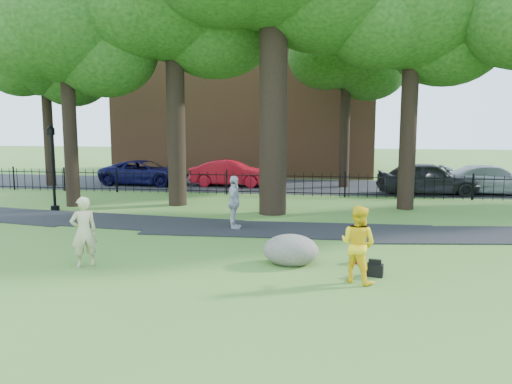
% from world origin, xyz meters
% --- Properties ---
extents(ground, '(120.00, 120.00, 0.00)m').
position_xyz_m(ground, '(0.00, 0.00, 0.00)').
color(ground, '#457027').
rests_on(ground, ground).
extents(footpath, '(36.07, 3.85, 0.03)m').
position_xyz_m(footpath, '(1.00, 3.90, 0.00)').
color(footpath, black).
rests_on(footpath, ground).
extents(street, '(80.00, 7.00, 0.02)m').
position_xyz_m(street, '(0.00, 16.00, 0.00)').
color(street, black).
rests_on(street, ground).
extents(iron_fence, '(44.00, 0.04, 1.20)m').
position_xyz_m(iron_fence, '(0.00, 12.00, 0.60)').
color(iron_fence, black).
rests_on(iron_fence, ground).
extents(brick_building, '(18.00, 8.00, 12.00)m').
position_xyz_m(brick_building, '(-4.00, 24.00, 6.00)').
color(brick_building, brown).
rests_on(brick_building, ground).
extents(tree_row, '(26.82, 7.96, 12.42)m').
position_xyz_m(tree_row, '(0.52, 8.40, 8.15)').
color(tree_row, black).
rests_on(tree_row, ground).
extents(woman, '(0.79, 0.76, 1.82)m').
position_xyz_m(woman, '(-3.87, -1.24, 0.91)').
color(woman, '#C2B685').
rests_on(woman, ground).
extents(man, '(1.10, 1.04, 1.80)m').
position_xyz_m(man, '(3.03, -1.45, 0.90)').
color(man, yellow).
rests_on(man, ground).
extents(pedestrian, '(0.49, 1.11, 1.87)m').
position_xyz_m(pedestrian, '(-0.96, 3.82, 0.94)').
color(pedestrian, '#B2B2B7').
rests_on(pedestrian, ground).
extents(boulder, '(1.75, 1.55, 0.85)m').
position_xyz_m(boulder, '(1.37, -0.20, 0.42)').
color(boulder, slate).
rests_on(boulder, ground).
extents(lamppost, '(0.36, 0.36, 3.60)m').
position_xyz_m(lamppost, '(-9.21, 6.34, 1.76)').
color(lamppost, black).
rests_on(lamppost, ground).
extents(backpack, '(0.44, 0.32, 0.30)m').
position_xyz_m(backpack, '(3.47, -0.95, 0.15)').
color(backpack, black).
rests_on(backpack, ground).
extents(red_bag, '(0.35, 0.25, 0.23)m').
position_xyz_m(red_bag, '(3.14, 0.10, 0.11)').
color(red_bag, maroon).
rests_on(red_bag, ground).
extents(red_sedan, '(4.64, 1.69, 1.52)m').
position_xyz_m(red_sedan, '(-3.49, 15.38, 0.76)').
color(red_sedan, '#A70C1A').
rests_on(red_sedan, ground).
extents(navy_van, '(5.38, 2.74, 1.45)m').
position_xyz_m(navy_van, '(-8.70, 15.26, 0.73)').
color(navy_van, '#0C0C3C').
rests_on(navy_van, ground).
extents(grey_car, '(5.17, 2.47, 1.71)m').
position_xyz_m(grey_car, '(7.20, 13.61, 0.85)').
color(grey_car, black).
rests_on(grey_car, ground).
extents(silver_car, '(5.15, 2.10, 1.49)m').
position_xyz_m(silver_car, '(10.60, 14.33, 0.75)').
color(silver_car, '#969A9E').
rests_on(silver_car, ground).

